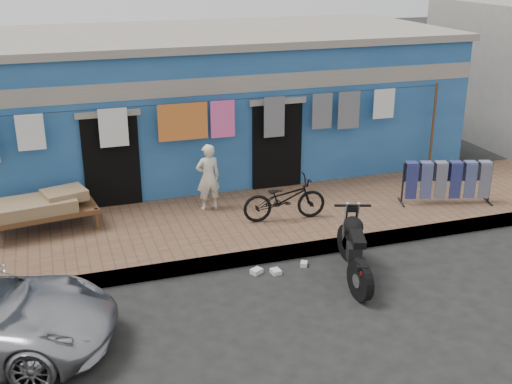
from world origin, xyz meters
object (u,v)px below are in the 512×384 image
charpoy (43,214)px  jeans_rack (447,182)px  seated_person (208,177)px  bicycle (285,194)px  motorcycle (355,247)px

charpoy → jeans_rack: bearing=-8.1°
seated_person → bicycle: seated_person is taller
bicycle → motorcycle: bearing=-164.2°
charpoy → seated_person: bearing=1.7°
bicycle → motorcycle: bicycle is taller
seated_person → bicycle: (1.24, -0.98, -0.16)m
seated_person → jeans_rack: bearing=160.6°
seated_person → charpoy: 3.17m
seated_person → jeans_rack: (4.68, -1.21, -0.22)m
seated_person → charpoy: seated_person is taller
seated_person → jeans_rack: 4.84m
motorcycle → jeans_rack: bearing=51.3°
seated_person → jeans_rack: size_ratio=0.70×
motorcycle → jeans_rack: 3.59m
bicycle → motorcycle: 2.21m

